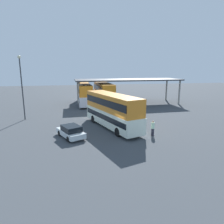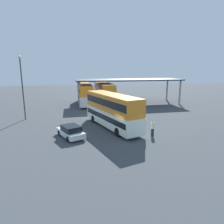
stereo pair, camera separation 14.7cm
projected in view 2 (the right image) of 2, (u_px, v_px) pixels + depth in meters
ground_plane at (127, 136)px, 21.88m from camera, size 140.00×140.00×0.00m
double_decker_main at (112, 109)px, 24.67m from camera, size 5.51×10.87×4.23m
parked_hatchback at (71, 131)px, 21.42m from camera, size 3.20×4.27×1.35m
double_decker_near_canopy at (85, 93)px, 40.74m from camera, size 2.57×11.05×4.20m
double_decker_mid_row at (104, 93)px, 40.85m from camera, size 2.86×11.14×4.38m
depot_canopy at (129, 81)px, 40.84m from camera, size 21.74×7.12×5.14m
lamppost_tall at (22, 81)px, 27.88m from camera, size 0.44×0.44×9.08m
pedestrian_waiting at (153, 128)px, 21.87m from camera, size 0.38×0.38×1.73m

